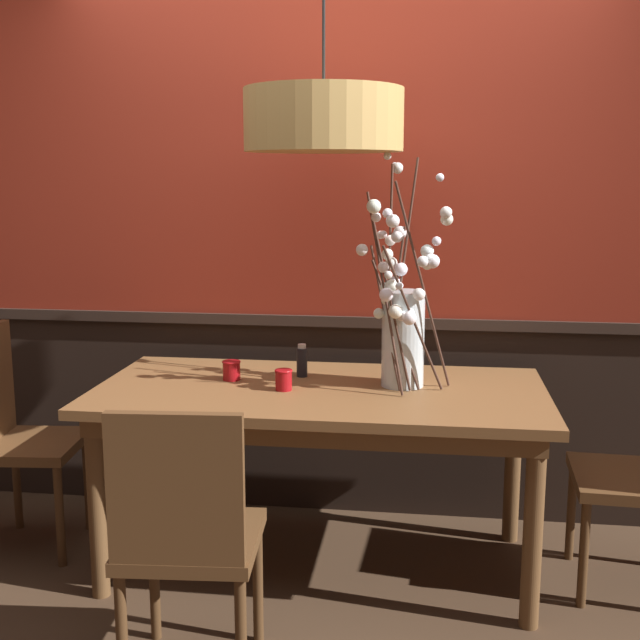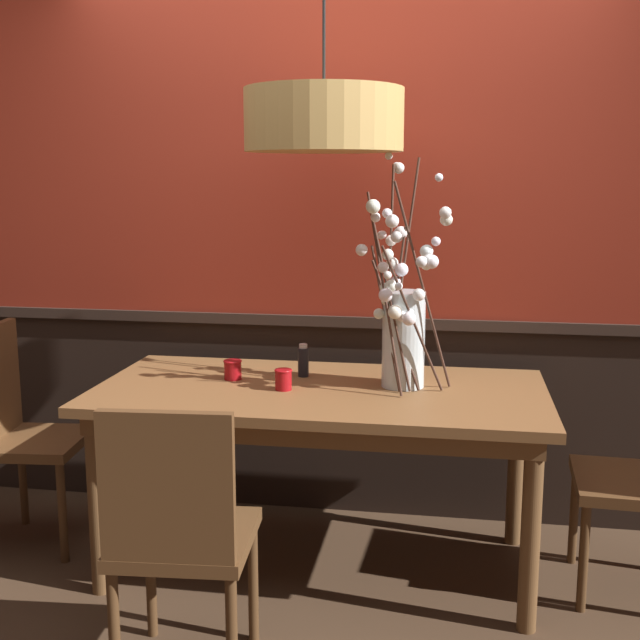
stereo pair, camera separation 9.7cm
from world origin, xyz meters
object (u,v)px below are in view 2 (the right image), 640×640
(candle_holder_nearer_center, at_px, (283,379))
(condiment_bottle, at_px, (303,361))
(dining_table, at_px, (320,408))
(chair_far_side_right, at_px, (403,392))
(pendant_lamp, at_px, (324,120))
(chair_head_west_end, at_px, (20,424))
(vase_with_blossoms, at_px, (403,326))
(candle_holder_nearer_edge, at_px, (233,370))
(chair_near_side_left, at_px, (179,529))

(candle_holder_nearer_center, distance_m, condiment_bottle, 0.23)
(dining_table, relative_size, chair_far_side_right, 1.91)
(pendant_lamp, bearing_deg, candle_holder_nearer_center, -147.47)
(chair_head_west_end, xyz_separation_m, pendant_lamp, (1.34, 0.03, 1.28))
(vase_with_blossoms, bearing_deg, chair_head_west_end, -178.19)
(vase_with_blossoms, bearing_deg, pendant_lamp, -175.41)
(candle_holder_nearer_center, relative_size, pendant_lamp, 0.08)
(chair_far_side_right, xyz_separation_m, candle_holder_nearer_edge, (-0.66, -0.80, 0.28))
(pendant_lamp, bearing_deg, chair_far_side_right, 71.91)
(chair_head_west_end, bearing_deg, chair_near_side_left, -40.06)
(chair_far_side_right, relative_size, chair_head_west_end, 0.97)
(candle_holder_nearer_center, bearing_deg, condiment_bottle, 80.55)
(vase_with_blossoms, relative_size, candle_holder_nearer_edge, 11.43)
(vase_with_blossoms, height_order, candle_holder_nearer_center, vase_with_blossoms)
(candle_holder_nearer_center, distance_m, candle_holder_nearer_edge, 0.28)
(dining_table, bearing_deg, vase_with_blossoms, 10.42)
(chair_far_side_right, bearing_deg, chair_head_west_end, -151.85)
(candle_holder_nearer_center, bearing_deg, chair_far_side_right, 65.67)
(dining_table, height_order, chair_far_side_right, chair_far_side_right)
(chair_far_side_right, xyz_separation_m, condiment_bottle, (-0.38, -0.70, 0.31))
(chair_head_west_end, bearing_deg, candle_holder_nearer_center, -3.21)
(chair_head_west_end, distance_m, condiment_bottle, 1.27)
(chair_far_side_right, height_order, candle_holder_nearer_center, chair_far_side_right)
(candle_holder_nearer_center, distance_m, pendant_lamp, 1.02)
(dining_table, xyz_separation_m, vase_with_blossoms, (0.32, 0.06, 0.33))
(candle_holder_nearer_edge, height_order, condiment_bottle, condiment_bottle)
(condiment_bottle, xyz_separation_m, pendant_lamp, (0.11, -0.13, 0.98))
(condiment_bottle, height_order, pendant_lamp, pendant_lamp)
(candle_holder_nearer_edge, relative_size, pendant_lamp, 0.08)
(chair_head_west_end, bearing_deg, chair_far_side_right, 28.15)
(vase_with_blossoms, bearing_deg, candle_holder_nearer_edge, 179.15)
(chair_near_side_left, distance_m, chair_head_west_end, 1.34)
(chair_near_side_left, xyz_separation_m, candle_holder_nearer_edge, (-0.08, 0.93, 0.28))
(condiment_bottle, bearing_deg, vase_with_blossoms, -14.29)
(chair_head_west_end, height_order, candle_holder_nearer_edge, chair_head_west_end)
(dining_table, relative_size, chair_near_side_left, 1.91)
(vase_with_blossoms, height_order, candle_holder_nearer_edge, vase_with_blossoms)
(vase_with_blossoms, relative_size, condiment_bottle, 6.65)
(chair_near_side_left, height_order, chair_head_west_end, chair_head_west_end)
(chair_far_side_right, height_order, condiment_bottle, chair_far_side_right)
(chair_head_west_end, bearing_deg, condiment_bottle, 7.43)
(candle_holder_nearer_edge, height_order, pendant_lamp, pendant_lamp)
(candle_holder_nearer_center, xyz_separation_m, pendant_lamp, (0.15, 0.09, 1.01))
(chair_far_side_right, relative_size, pendant_lamp, 0.88)
(candle_holder_nearer_center, height_order, condiment_bottle, condiment_bottle)
(chair_near_side_left, relative_size, candle_holder_nearer_center, 11.27)
(dining_table, distance_m, pendant_lamp, 1.14)
(chair_near_side_left, distance_m, candle_holder_nearer_edge, 0.97)
(condiment_bottle, bearing_deg, pendant_lamp, -50.63)
(condiment_bottle, bearing_deg, dining_table, -59.15)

